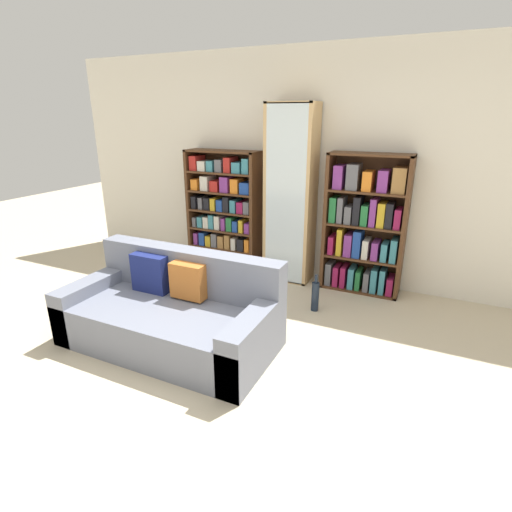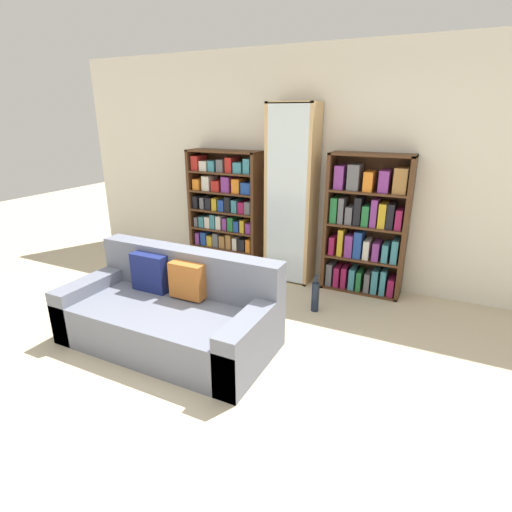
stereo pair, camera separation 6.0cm
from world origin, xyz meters
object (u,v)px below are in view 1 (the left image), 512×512
display_cabinet (291,196)px  bookshelf_right (364,227)px  couch (172,314)px  bookshelf_left (224,212)px  wine_bottle (315,296)px

display_cabinet → bookshelf_right: 0.93m
couch → display_cabinet: 2.07m
couch → bookshelf_left: (-0.52, 1.89, 0.48)m
bookshelf_right → display_cabinet: bearing=-179.0°
bookshelf_right → couch: bearing=-124.4°
bookshelf_left → wine_bottle: size_ratio=3.80×
wine_bottle → display_cabinet: bearing=128.0°
bookshelf_left → couch: bearing=-74.7°
bookshelf_left → bookshelf_right: 1.81m
couch → wine_bottle: 1.51m
display_cabinet → wine_bottle: bearing=-52.0°
display_cabinet → bookshelf_right: display_cabinet is taller
couch → bookshelf_left: size_ratio=1.22×
couch → display_cabinet: display_cabinet is taller
couch → display_cabinet: (0.41, 1.88, 0.78)m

